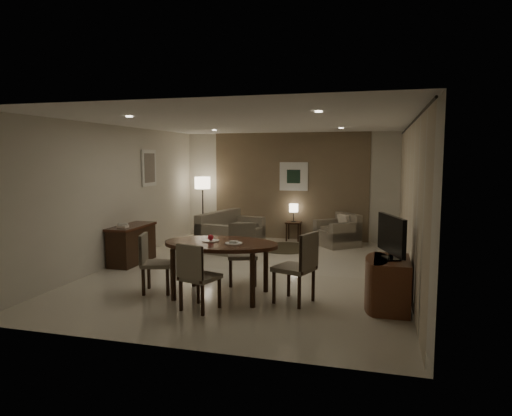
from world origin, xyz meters
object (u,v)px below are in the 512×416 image
(dining_table, at_px, (221,269))
(armchair, at_px, (337,230))
(chair_left, at_px, (158,263))
(console_desk, at_px, (132,244))
(floor_lamp, at_px, (203,207))
(sofa, at_px, (232,230))
(chair_right, at_px, (294,267))
(chair_near, at_px, (200,276))
(side_table, at_px, (293,231))
(tv_cabinet, at_px, (391,284))
(chair_far, at_px, (242,254))

(dining_table, relative_size, armchair, 2.05)
(chair_left, bearing_deg, console_desk, 24.90)
(chair_left, distance_m, floor_lamp, 4.85)
(sofa, bearing_deg, chair_right, -137.11)
(chair_near, xyz_separation_m, side_table, (0.28, 5.47, -0.23))
(side_table, bearing_deg, armchair, -20.41)
(armchair, distance_m, side_table, 1.20)
(console_desk, xyz_separation_m, side_table, (2.64, 3.25, -0.14))
(tv_cabinet, distance_m, chair_far, 2.44)
(chair_right, bearing_deg, chair_near, -42.07)
(sofa, bearing_deg, side_table, -30.73)
(side_table, bearing_deg, dining_table, -92.51)
(chair_left, bearing_deg, tv_cabinet, -103.54)
(chair_right, bearing_deg, dining_table, -70.88)
(tv_cabinet, distance_m, chair_near, 2.64)
(tv_cabinet, relative_size, floor_lamp, 0.57)
(dining_table, bearing_deg, chair_right, -0.36)
(chair_near, bearing_deg, dining_table, -79.62)
(chair_near, bearing_deg, side_table, -76.38)
(chair_near, relative_size, floor_lamp, 0.59)
(dining_table, xyz_separation_m, side_table, (0.21, 4.82, -0.17))
(console_desk, distance_m, sofa, 2.42)
(chair_far, bearing_deg, sofa, 92.87)
(console_desk, xyz_separation_m, chair_left, (1.41, -1.64, 0.08))
(armchair, relative_size, floor_lamp, 0.54)
(chair_far, xyz_separation_m, side_table, (0.09, 4.09, -0.26))
(armchair, bearing_deg, chair_left, -67.27)
(armchair, bearing_deg, console_desk, -92.56)
(tv_cabinet, bearing_deg, sofa, 135.02)
(chair_left, distance_m, side_table, 5.04)
(chair_left, xyz_separation_m, sofa, (0.02, 3.59, -0.04))
(dining_table, xyz_separation_m, floor_lamp, (-2.15, 4.64, 0.38))
(tv_cabinet, xyz_separation_m, chair_right, (-1.35, -0.08, 0.17))
(armchair, bearing_deg, sofa, -108.83)
(console_desk, relative_size, chair_left, 1.31)
(chair_far, bearing_deg, console_desk, 142.92)
(chair_far, height_order, sofa, chair_far)
(tv_cabinet, bearing_deg, chair_left, -177.72)
(chair_near, bearing_deg, tv_cabinet, -147.55)
(chair_far, bearing_deg, floor_lamp, 101.34)
(chair_near, relative_size, chair_left, 1.02)
(chair_far, distance_m, sofa, 3.01)
(chair_left, height_order, armchair, chair_left)
(armchair, bearing_deg, chair_right, -42.39)
(chair_far, height_order, armchair, chair_far)
(chair_near, relative_size, chair_right, 0.91)
(chair_near, relative_size, armchair, 1.10)
(chair_far, height_order, floor_lamp, floor_lamp)
(chair_far, bearing_deg, armchair, 52.97)
(sofa, bearing_deg, armchair, -57.16)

